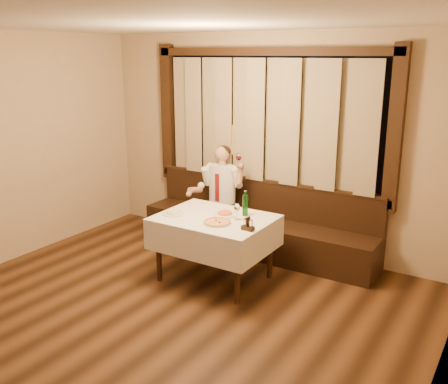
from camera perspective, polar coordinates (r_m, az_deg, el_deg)
The scene contains 10 objects.
room at distance 4.84m, azimuth -5.86°, elevation 3.20°, with size 5.01×6.01×2.81m.
banquette at distance 6.58m, azimuth 3.82°, elevation -4.15°, with size 3.20×0.61×0.94m.
dining_table at distance 5.64m, azimuth -1.08°, elevation -3.88°, with size 1.27×0.97×0.76m.
pizza at distance 5.39m, azimuth -0.78°, elevation -3.48°, with size 0.31×0.31×0.03m.
pasta_red at distance 5.66m, azimuth 0.11°, elevation -2.28°, with size 0.28×0.28×0.09m.
pasta_cream at distance 5.71m, azimuth -5.85°, elevation -2.22°, with size 0.25×0.25×0.08m.
green_bottle at distance 5.62m, azimuth 2.44°, elevation -1.49°, with size 0.06×0.06×0.29m.
table_wine_glass at distance 5.47m, azimuth 1.49°, elevation -1.84°, with size 0.07×0.07×0.18m.
cruet_caddy at distance 5.18m, azimuth 2.74°, elevation -3.85°, with size 0.14×0.08×0.14m.
seated_man at distance 6.62m, azimuth -0.50°, elevation 0.40°, with size 0.73×0.55×1.36m.
Camera 1 is at (2.91, -2.75, 2.53)m, focal length 40.00 mm.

